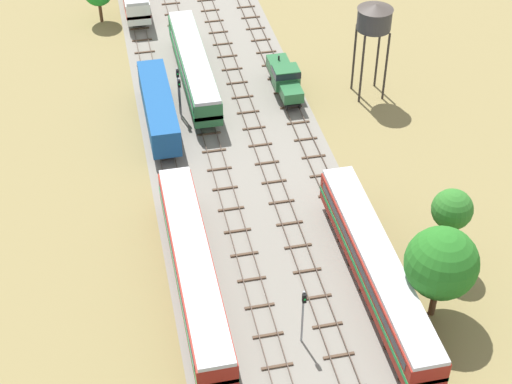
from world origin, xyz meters
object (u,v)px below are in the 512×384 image
shunter_loco_centre_midfar (285,77)px  signal_post_mid (180,94)px  signal_post_nearest (303,311)px  signal_post_near (178,85)px  diesel_railcar_left_far (194,65)px  passenger_coach_centre_nearest (377,267)px  water_tower (374,19)px  passenger_coach_far_left_near (194,267)px  freight_boxcar_far_left_mid (159,107)px

shunter_loco_centre_midfar → signal_post_mid: 12.02m
shunter_loco_centre_midfar → signal_post_nearest: (-7.01, -33.97, 1.39)m
signal_post_nearest → signal_post_near: bearing=98.2°
diesel_railcar_left_far → signal_post_mid: (-2.34, -6.22, 0.51)m
passenger_coach_centre_nearest → signal_post_near: size_ratio=4.02×
water_tower → signal_post_mid: bearing=-178.3°
water_tower → signal_post_near: bearing=179.0°
signal_post_nearest → passenger_coach_far_left_near: bearing=135.7°
water_tower → shunter_loco_centre_midfar: bearing=167.4°
water_tower → signal_post_mid: water_tower is taller
diesel_railcar_left_far → freight_boxcar_far_left_mid: bearing=-123.0°
passenger_coach_centre_nearest → signal_post_near: (-11.69, 28.46, 0.86)m
signal_post_near → shunter_loco_centre_midfar: bearing=7.8°
signal_post_mid → signal_post_nearest: bearing=-81.5°
passenger_coach_far_left_near → freight_boxcar_far_left_mid: (0.01, 23.57, -0.16)m
signal_post_nearest → signal_post_near: (-4.67, 32.37, 0.07)m
water_tower → signal_post_near: water_tower is taller
water_tower → signal_post_near: (-20.43, 0.35, -5.46)m
shunter_loco_centre_midfar → passenger_coach_far_left_near: bearing=-117.3°
freight_boxcar_far_left_mid → passenger_coach_centre_nearest: bearing=-62.1°
water_tower → passenger_coach_centre_nearest: bearing=-107.3°
shunter_loco_centre_midfar → water_tower: water_tower is taller
passenger_coach_centre_nearest → freight_boxcar_far_left_mid: passenger_coach_centre_nearest is taller
freight_boxcar_far_left_mid → shunter_loco_centre_midfar: freight_boxcar_far_left_mid is taller
diesel_railcar_left_far → signal_post_mid: 6.66m
diesel_railcar_left_far → passenger_coach_centre_nearest: bearing=-74.5°
freight_boxcar_far_left_mid → signal_post_mid: signal_post_mid is taller
water_tower → signal_post_mid: size_ratio=2.17×
signal_post_near → diesel_railcar_left_far: bearing=66.0°
passenger_coach_centre_nearest → shunter_loco_centre_midfar: passenger_coach_centre_nearest is taller
passenger_coach_far_left_near → signal_post_nearest: size_ratio=4.11×
passenger_coach_far_left_near → freight_boxcar_far_left_mid: bearing=90.0°
shunter_loco_centre_midfar → water_tower: 11.33m
signal_post_nearest → signal_post_mid: size_ratio=1.11×
passenger_coach_centre_nearest → passenger_coach_far_left_near: (-14.02, 2.94, 0.00)m
passenger_coach_centre_nearest → diesel_railcar_left_far: same height
water_tower → signal_post_nearest: bearing=-116.2°
passenger_coach_centre_nearest → water_tower: bearing=72.7°
passenger_coach_centre_nearest → water_tower: water_tower is taller
passenger_coach_far_left_near → shunter_loco_centre_midfar: bearing=62.7°
signal_post_near → passenger_coach_far_left_near: bearing=-95.2°
water_tower → signal_post_near: 21.15m
passenger_coach_centre_nearest → freight_boxcar_far_left_mid: (-14.02, 26.51, -0.16)m
passenger_coach_centre_nearest → shunter_loco_centre_midfar: size_ratio=2.60×
passenger_coach_centre_nearest → freight_boxcar_far_left_mid: size_ratio=1.57×
shunter_loco_centre_midfar → signal_post_mid: bearing=-167.6°
shunter_loco_centre_midfar → signal_post_mid: size_ratio=1.75×
signal_post_nearest → signal_post_mid: 31.74m
signal_post_mid → passenger_coach_centre_nearest: bearing=-67.0°
diesel_railcar_left_far → signal_post_near: signal_post_near is taller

